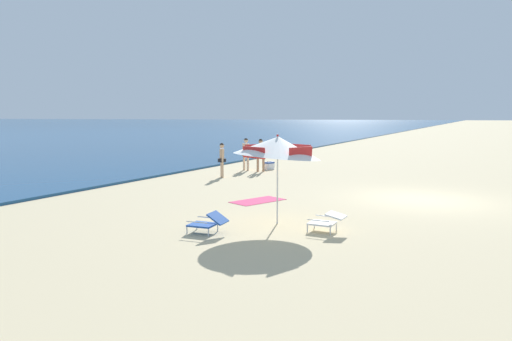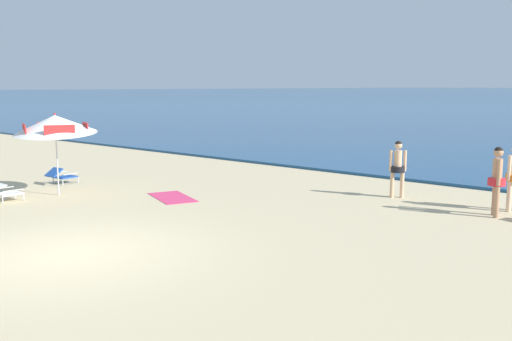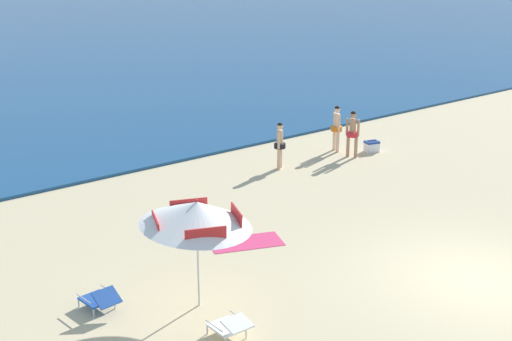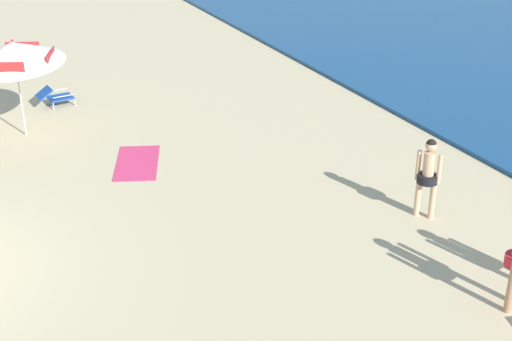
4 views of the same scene
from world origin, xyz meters
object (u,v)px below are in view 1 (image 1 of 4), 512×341
(person_standing_near_shore, at_px, (222,158))
(person_wading_in, at_px, (246,152))
(beach_towel, at_px, (258,201))
(cooler_box, at_px, (269,166))
(lounge_chair_beside_umbrella, at_px, (208,222))
(beach_umbrella_striped_main, at_px, (278,147))
(lounge_chair_under_umbrella, at_px, (327,220))
(person_standing_beside, at_px, (261,153))

(person_standing_near_shore, distance_m, person_wading_in, 2.99)
(person_wading_in, bearing_deg, beach_towel, -150.11)
(person_standing_near_shore, xyz_separation_m, cooler_box, (3.91, -0.59, -0.71))
(lounge_chair_beside_umbrella, distance_m, person_standing_near_shore, 10.30)
(beach_umbrella_striped_main, bearing_deg, cooler_box, 25.48)
(lounge_chair_beside_umbrella, bearing_deg, lounge_chair_under_umbrella, -60.80)
(person_standing_near_shore, relative_size, person_standing_beside, 0.95)
(lounge_chair_beside_umbrella, height_order, cooler_box, lounge_chair_beside_umbrella)
(person_standing_near_shore, height_order, cooler_box, person_standing_near_shore)
(lounge_chair_under_umbrella, distance_m, lounge_chair_beside_umbrella, 2.86)
(beach_towel, bearing_deg, person_standing_beside, 24.92)
(person_standing_beside, bearing_deg, lounge_chair_under_umbrella, -147.09)
(person_standing_near_shore, height_order, person_standing_beside, person_standing_beside)
(lounge_chair_beside_umbrella, bearing_deg, cooler_box, 18.39)
(person_standing_near_shore, distance_m, beach_towel, 6.27)
(lounge_chair_beside_umbrella, distance_m, beach_towel, 4.45)
(lounge_chair_beside_umbrella, height_order, person_standing_near_shore, person_standing_near_shore)
(beach_umbrella_striped_main, distance_m, person_standing_near_shore, 9.54)
(person_standing_beside, relative_size, beach_towel, 0.92)
(lounge_chair_beside_umbrella, xyz_separation_m, person_standing_near_shore, (9.04, 4.89, 0.64))
(lounge_chair_beside_umbrella, xyz_separation_m, cooler_box, (12.95, 4.30, -0.07))
(person_standing_near_shore, relative_size, person_wading_in, 0.94)
(person_standing_beside, height_order, beach_towel, person_standing_beside)
(person_standing_near_shore, bearing_deg, beach_umbrella_striped_main, -141.02)
(lounge_chair_beside_umbrella, relative_size, person_standing_near_shore, 0.60)
(beach_umbrella_striped_main, relative_size, cooler_box, 5.53)
(beach_umbrella_striped_main, bearing_deg, person_standing_beside, 27.71)
(lounge_chair_beside_umbrella, distance_m, person_wading_in, 13.10)
(person_standing_beside, bearing_deg, person_wading_in, 82.46)
(person_standing_beside, bearing_deg, cooler_box, 0.40)
(beach_towel, bearing_deg, lounge_chair_under_umbrella, -132.05)
(person_standing_beside, bearing_deg, lounge_chair_beside_umbrella, -160.14)
(lounge_chair_beside_umbrella, bearing_deg, person_wading_in, 23.39)
(cooler_box, distance_m, beach_towel, 9.27)
(lounge_chair_beside_umbrella, height_order, person_wading_in, person_wading_in)
(lounge_chair_under_umbrella, distance_m, beach_towel, 4.45)
(person_wading_in, bearing_deg, person_standing_beside, -97.54)
(person_standing_near_shore, bearing_deg, cooler_box, -8.55)
(person_standing_beside, relative_size, person_wading_in, 0.99)
(lounge_chair_under_umbrella, relative_size, person_standing_beside, 0.52)
(person_standing_near_shore, bearing_deg, beach_towel, -138.78)
(person_standing_near_shore, xyz_separation_m, beach_towel, (-4.67, -4.09, -0.90))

